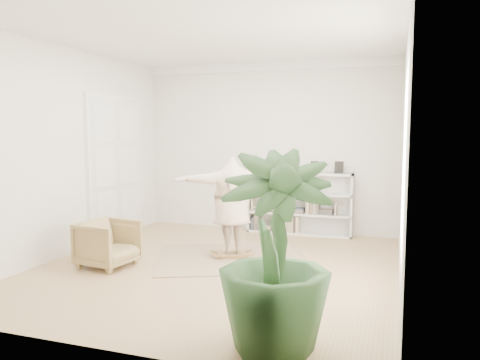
# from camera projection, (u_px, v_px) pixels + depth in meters

# --- Properties ---
(floor) EXTENTS (6.00, 6.00, 0.00)m
(floor) POSITION_uv_depth(u_px,v_px,m) (217.00, 267.00, 7.45)
(floor) COLOR #A78056
(floor) RESTS_ON ground
(room_shell) EXTENTS (6.00, 6.00, 6.00)m
(room_shell) POSITION_uv_depth(u_px,v_px,m) (267.00, 67.00, 9.86)
(room_shell) COLOR silver
(room_shell) RESTS_ON floor
(doors) EXTENTS (0.09, 1.78, 2.92)m
(doors) POSITION_uv_depth(u_px,v_px,m) (115.00, 169.00, 9.39)
(doors) COLOR white
(doors) RESTS_ON floor
(bookshelf) EXTENTS (2.20, 0.35, 1.64)m
(bookshelf) POSITION_uv_depth(u_px,v_px,m) (299.00, 204.00, 9.80)
(bookshelf) COLOR silver
(bookshelf) RESTS_ON floor
(armchair) EXTENTS (0.91, 0.90, 0.74)m
(armchair) POSITION_uv_depth(u_px,v_px,m) (108.00, 244.00, 7.46)
(armchair) COLOR tan
(armchair) RESTS_ON floor
(rug) EXTENTS (3.10, 2.84, 0.02)m
(rug) POSITION_uv_depth(u_px,v_px,m) (232.00, 258.00, 7.97)
(rug) COLOR tan
(rug) RESTS_ON floor
(rocker_board) EXTENTS (0.57, 0.47, 0.11)m
(rocker_board) POSITION_uv_depth(u_px,v_px,m) (232.00, 254.00, 7.96)
(rocker_board) COLOR brown
(rocker_board) RESTS_ON rug
(person) EXTENTS (2.07, 1.32, 1.64)m
(person) POSITION_uv_depth(u_px,v_px,m) (232.00, 203.00, 7.87)
(person) COLOR #CCB099
(person) RESTS_ON rocker_board
(houseplant) EXTENTS (1.40, 1.40, 1.98)m
(houseplant) POSITION_uv_depth(u_px,v_px,m) (275.00, 251.00, 4.56)
(houseplant) COLOR #2F552A
(houseplant) RESTS_ON floor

